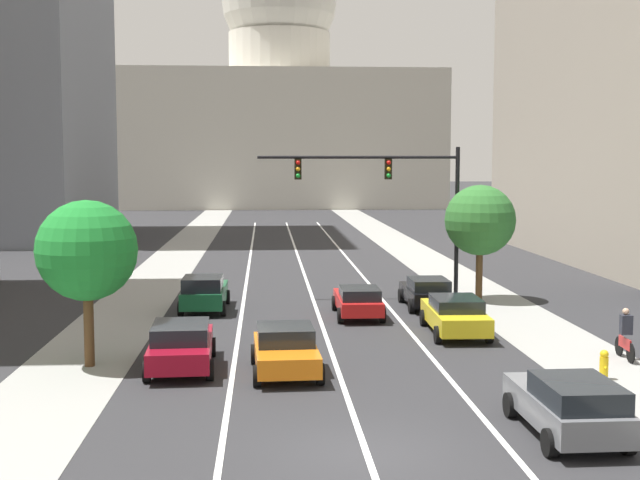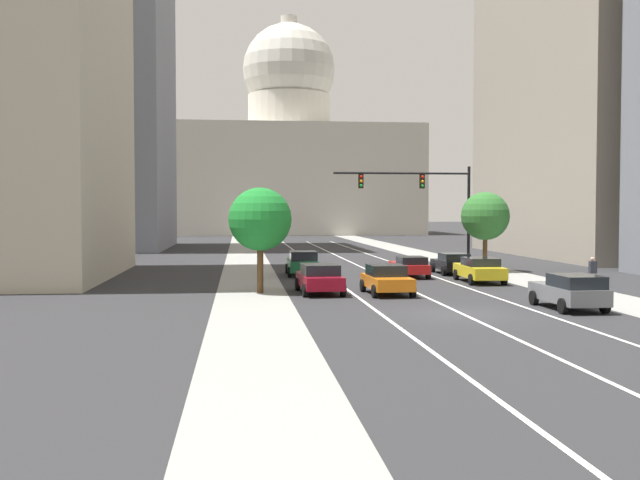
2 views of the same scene
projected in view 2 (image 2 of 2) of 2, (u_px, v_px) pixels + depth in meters
ground_plane at (335, 255)px, 69.76m from camera, size 400.00×400.00×0.00m
sidewalk_left at (247, 259)px, 63.90m from camera, size 3.53×130.00×0.01m
sidewalk_right at (435, 258)px, 65.68m from camera, size 3.53×130.00×0.01m
lane_stripe_left at (317, 267)px, 54.51m from camera, size 0.16×90.00×0.01m
lane_stripe_center at (361, 267)px, 54.86m from camera, size 0.16×90.00×0.01m
lane_stripe_right at (404, 266)px, 55.21m from camera, size 0.16×90.00×0.01m
office_tower_far_left at (98, 4)px, 80.83m from camera, size 15.19×23.01×53.18m
capitol_building at (289, 159)px, 133.71m from camera, size 45.00×24.59×38.77m
car_orange at (387, 279)px, 36.92m from camera, size 2.20×4.15×1.46m
car_crimson at (320, 278)px, 37.33m from camera, size 2.23×4.65×1.49m
car_yellow at (479, 269)px, 43.01m from camera, size 2.19×4.85×1.44m
car_gray at (570, 291)px, 31.22m from camera, size 2.04×4.27×1.51m
car_red at (410, 266)px, 46.35m from camera, size 1.95×4.39×1.33m
car_black at (452, 263)px, 48.62m from camera, size 1.98×4.12×1.40m
car_green at (302, 263)px, 47.51m from camera, size 2.05×4.46×1.61m
traffic_signal_mast at (427, 195)px, 50.94m from camera, size 9.51×0.39×7.18m
fire_hydrant at (582, 286)px, 36.59m from camera, size 0.26×0.35×0.91m
cyclist at (592, 273)px, 39.16m from camera, size 0.38×1.70×1.72m
street_tree_mid_left at (260, 220)px, 37.43m from camera, size 3.19×3.19×5.32m
street_tree_far_right at (485, 216)px, 50.59m from camera, size 3.28×3.28×5.43m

